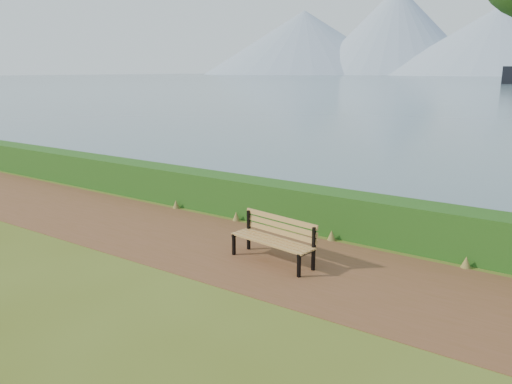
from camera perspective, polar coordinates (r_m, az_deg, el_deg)
The scene contains 4 objects.
ground at distance 10.71m, azimuth -4.08°, elevation -6.93°, with size 140.00×140.00×0.00m, color #4C5719.
path at distance 10.93m, azimuth -3.10°, elevation -6.45°, with size 40.00×3.40×0.01m, color brown.
hedge at distance 12.59m, azimuth 3.23°, elevation -1.34°, with size 32.00×0.85×1.00m, color #1A4614.
bench at distance 10.05m, azimuth 2.21°, elevation -5.09°, with size 1.89×0.80×0.92m.
Camera 1 is at (6.25, -7.83, 3.78)m, focal length 35.00 mm.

